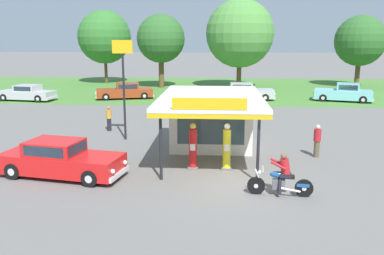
% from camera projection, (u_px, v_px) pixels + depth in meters
% --- Properties ---
extents(ground_plane, '(300.00, 300.00, 0.00)m').
position_uv_depth(ground_plane, '(238.00, 182.00, 15.74)').
color(ground_plane, slate).
extents(grass_verge_strip, '(120.00, 24.00, 0.01)m').
position_uv_depth(grass_verge_strip, '(225.00, 89.00, 44.96)').
color(grass_verge_strip, '#477A33').
rests_on(grass_verge_strip, ground).
extents(service_station_kiosk, '(4.69, 7.70, 3.36)m').
position_uv_depth(service_station_kiosk, '(211.00, 116.00, 20.22)').
color(service_station_kiosk, silver).
rests_on(service_station_kiosk, ground).
extents(gas_pump_nearside, '(0.44, 0.44, 2.02)m').
position_uv_depth(gas_pump_nearside, '(193.00, 148.00, 17.15)').
color(gas_pump_nearside, slate).
rests_on(gas_pump_nearside, ground).
extents(gas_pump_offside, '(0.44, 0.44, 2.02)m').
position_uv_depth(gas_pump_offside, '(227.00, 149.00, 17.06)').
color(gas_pump_offside, slate).
rests_on(gas_pump_offside, ground).
extents(motorcycle_with_rider, '(2.32, 0.70, 1.58)m').
position_uv_depth(motorcycle_with_rider, '(281.00, 178.00, 14.26)').
color(motorcycle_with_rider, black).
rests_on(motorcycle_with_rider, ground).
extents(featured_classic_sedan, '(5.39, 2.69, 1.49)m').
position_uv_depth(featured_classic_sedan, '(60.00, 160.00, 16.31)').
color(featured_classic_sedan, red).
rests_on(featured_classic_sedan, ground).
extents(parked_car_back_row_right, '(5.43, 1.95, 1.54)m').
position_uv_depth(parked_car_back_row_right, '(244.00, 92.00, 36.73)').
color(parked_car_back_row_right, '#B7B7BC').
rests_on(parked_car_back_row_right, ground).
extents(parked_car_back_row_centre_left, '(5.59, 3.24, 1.47)m').
position_uv_depth(parked_car_back_row_centre_left, '(125.00, 91.00, 37.45)').
color(parked_car_back_row_centre_left, '#993819').
rests_on(parked_car_back_row_centre_left, ground).
extents(parked_car_back_row_centre_right, '(5.43, 2.61, 1.42)m').
position_uv_depth(parked_car_back_row_centre_right, '(27.00, 93.00, 36.32)').
color(parked_car_back_row_centre_right, '#B7B7BC').
rests_on(parked_car_back_row_centre_right, ground).
extents(parked_car_second_row_spare, '(5.34, 3.17, 1.61)m').
position_uv_depth(parked_car_second_row_spare, '(344.00, 93.00, 35.88)').
color(parked_car_second_row_spare, '#7AC6D1').
rests_on(parked_car_second_row_spare, ground).
extents(bystander_chatting_near_pumps, '(0.34, 0.34, 1.57)m').
position_uv_depth(bystander_chatting_near_pumps, '(317.00, 140.00, 18.89)').
color(bystander_chatting_near_pumps, brown).
rests_on(bystander_chatting_near_pumps, ground).
extents(bystander_strolling_foreground, '(0.34, 0.34, 1.51)m').
position_uv_depth(bystander_strolling_foreground, '(109.00, 118.00, 24.33)').
color(bystander_strolling_foreground, black).
rests_on(bystander_strolling_foreground, ground).
extents(tree_oak_far_left, '(6.52, 6.52, 8.94)m').
position_uv_depth(tree_oak_far_left, '(104.00, 37.00, 49.52)').
color(tree_oak_far_left, brown).
rests_on(tree_oak_far_left, ground).
extents(tree_oak_left, '(7.54, 7.54, 9.82)m').
position_uv_depth(tree_oak_left, '(240.00, 33.00, 44.41)').
color(tree_oak_left, brown).
rests_on(tree_oak_left, ground).
extents(tree_oak_far_right, '(5.71, 5.71, 8.10)m').
position_uv_depth(tree_oak_far_right, '(359.00, 41.00, 45.58)').
color(tree_oak_far_right, brown).
rests_on(tree_oak_far_right, ground).
extents(tree_oak_right, '(5.39, 5.39, 8.19)m').
position_uv_depth(tree_oak_right, '(161.00, 39.00, 44.93)').
color(tree_oak_right, brown).
rests_on(tree_oak_right, ground).
extents(roadside_pole_sign, '(1.10, 0.12, 5.43)m').
position_uv_depth(roadside_pole_sign, '(123.00, 74.00, 21.62)').
color(roadside_pole_sign, black).
rests_on(roadside_pole_sign, ground).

